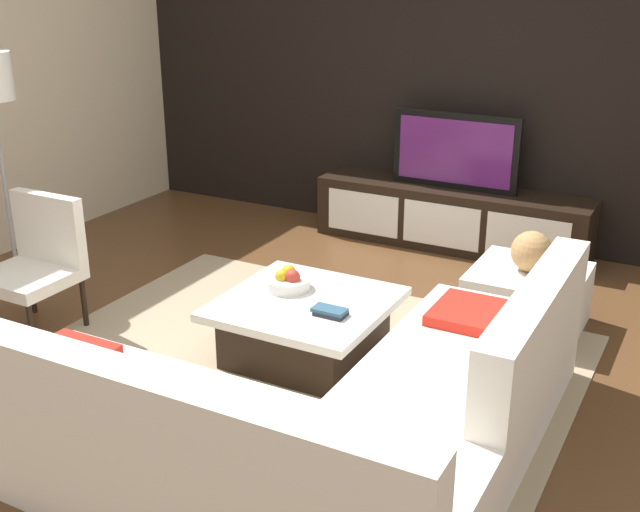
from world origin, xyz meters
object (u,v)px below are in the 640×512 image
television (455,151)px  coffee_table (305,327)px  media_console (451,217)px  book_stack (330,312)px  ottoman (527,299)px  decorative_ball (532,251)px  sectional_couch (320,421)px  accent_chair_near (37,256)px  fruit_bowl (288,281)px

television → coffee_table: size_ratio=1.09×
media_console → book_stack: media_console is taller
ottoman → decorative_ball: bearing=180.0°
sectional_couch → coffee_table: size_ratio=2.49×
accent_chair_near → decorative_ball: accent_chair_near is taller
media_console → sectional_couch: (0.51, -3.26, 0.03)m
sectional_couch → accent_chair_near: 2.40m
coffee_table → accent_chair_near: 1.79m
sectional_couch → book_stack: sectional_couch is taller
sectional_couch → media_console: bearing=99.0°
sectional_couch → book_stack: 0.94m
accent_chair_near → book_stack: 1.97m
media_console → fruit_bowl: size_ratio=8.07×
accent_chair_near → coffee_table: bearing=4.5°
television → fruit_bowl: bearing=-97.2°
decorative_ball → accent_chair_near: bearing=-152.2°
accent_chair_near → decorative_ball: size_ratio=3.33×
sectional_couch → decorative_ball: (0.44, 2.00, 0.25)m
coffee_table → fruit_bowl: bearing=150.6°
book_stack → media_console: bearing=93.0°
television → fruit_bowl: (-0.28, -2.20, -0.38)m
sectional_couch → fruit_bowl: bearing=126.8°
decorative_ball → book_stack: (-0.83, -1.15, -0.13)m
media_console → fruit_bowl: (-0.28, -2.20, 0.18)m
media_console → decorative_ball: 1.61m
coffee_table → ottoman: bearing=44.5°
accent_chair_near → fruit_bowl: 1.62m
sectional_couch → decorative_ball: sectional_couch is taller
television → coffee_table: 2.38m
media_console → ottoman: 1.58m
media_console → book_stack: size_ratio=11.71×
media_console → book_stack: bearing=-87.0°
coffee_table → ottoman: ottoman is taller
television → coffee_table: bearing=-92.5°
decorative_ball → book_stack: 1.43m
book_stack → fruit_bowl: bearing=151.7°
coffee_table → ottoman: (1.06, 1.04, -0.00)m
media_console → coffee_table: size_ratio=2.36×
accent_chair_near → ottoman: bearing=18.4°
decorative_ball → fruit_bowl: bearing=-142.8°
fruit_bowl → accent_chair_near: bearing=-161.1°
television → sectional_couch: (0.51, -3.26, -0.53)m
sectional_couch → coffee_table: sectional_couch is taller
accent_chair_near → ottoman: 3.15m
accent_chair_near → ottoman: size_ratio=1.24×
accent_chair_near → book_stack: accent_chair_near is taller
television → decorative_ball: television is taller
fruit_bowl → coffee_table: bearing=-29.4°
coffee_table → decorative_ball: bearing=44.5°
fruit_bowl → sectional_couch: bearing=-53.2°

